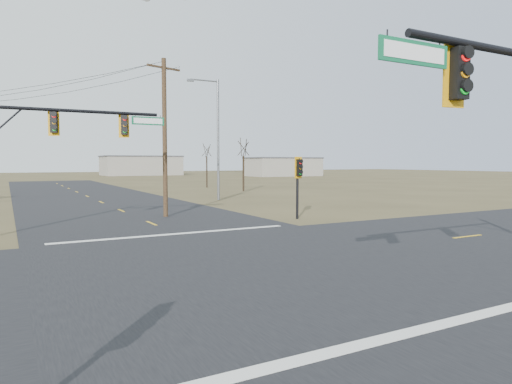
% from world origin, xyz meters
% --- Properties ---
extents(ground, '(320.00, 320.00, 0.00)m').
position_xyz_m(ground, '(0.00, 0.00, 0.00)').
color(ground, brown).
rests_on(ground, ground).
extents(road_ew, '(160.00, 14.00, 0.02)m').
position_xyz_m(road_ew, '(0.00, 0.00, 0.01)').
color(road_ew, black).
rests_on(road_ew, ground).
extents(road_ns, '(14.00, 160.00, 0.02)m').
position_xyz_m(road_ns, '(0.00, 0.00, 0.01)').
color(road_ns, black).
rests_on(road_ns, ground).
extents(stop_bar_near, '(12.00, 0.40, 0.01)m').
position_xyz_m(stop_bar_near, '(0.00, -7.50, 0.03)').
color(stop_bar_near, silver).
rests_on(stop_bar_near, road_ns).
extents(stop_bar_far, '(12.00, 0.40, 0.01)m').
position_xyz_m(stop_bar_far, '(0.00, 7.50, 0.03)').
color(stop_bar_far, silver).
rests_on(stop_bar_far, road_ns).
extents(mast_arm_far, '(8.84, 0.58, 6.83)m').
position_xyz_m(mast_arm_far, '(-5.14, 11.05, 4.94)').
color(mast_arm_far, black).
rests_on(mast_arm_far, ground).
extents(pedestal_signal_ne, '(0.60, 0.51, 3.95)m').
position_xyz_m(pedestal_signal_ne, '(8.72, 9.60, 2.93)').
color(pedestal_signal_ne, black).
rests_on(pedestal_signal_ne, ground).
extents(utility_pole_near, '(2.43, 0.88, 10.26)m').
position_xyz_m(utility_pole_near, '(1.75, 14.80, 5.30)').
color(utility_pole_near, '#47351E').
rests_on(utility_pole_near, ground).
extents(streetlight_a, '(3.16, 0.34, 11.33)m').
position_xyz_m(streetlight_a, '(10.10, 25.60, 6.37)').
color(streetlight_a, slate).
rests_on(streetlight_a, ground).
extents(bare_tree_c, '(3.87, 3.87, 6.98)m').
position_xyz_m(bare_tree_c, '(18.30, 35.85, 5.47)').
color(bare_tree_c, black).
rests_on(bare_tree_c, ground).
extents(bare_tree_d, '(2.55, 2.55, 6.58)m').
position_xyz_m(bare_tree_d, '(17.51, 45.62, 5.30)').
color(bare_tree_d, black).
rests_on(bare_tree_d, ground).
extents(warehouse_mid, '(20.00, 12.00, 5.00)m').
position_xyz_m(warehouse_mid, '(25.00, 110.00, 2.50)').
color(warehouse_mid, gray).
rests_on(warehouse_mid, ground).
extents(warehouse_right, '(18.00, 10.00, 4.50)m').
position_xyz_m(warehouse_right, '(55.00, 85.00, 2.25)').
color(warehouse_right, gray).
rests_on(warehouse_right, ground).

